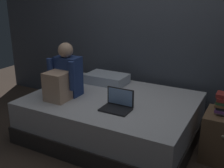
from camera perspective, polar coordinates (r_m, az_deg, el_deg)
The scene contains 6 objects.
ground_plane at distance 3.23m, azimuth 0.61°, elevation -13.72°, with size 8.00×8.00×0.00m, color #47382D.
wall_back at distance 3.84m, azimuth 9.30°, elevation 12.80°, with size 5.60×0.10×2.70m, color #424751.
bed at distance 3.42m, azimuth 0.01°, elevation -6.88°, with size 2.00×1.50×0.51m.
person_sitting at distance 3.31m, azimuth -10.02°, elevation 1.45°, with size 0.39×0.44×0.66m.
laptop at distance 2.98m, azimuth 1.17°, elevation -4.26°, with size 0.32×0.23×0.22m.
pillow at distance 3.81m, azimuth -1.05°, elevation 1.13°, with size 0.56×0.36×0.13m, color silver.
Camera 1 is at (1.27, -2.41, 1.73)m, focal length 43.73 mm.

